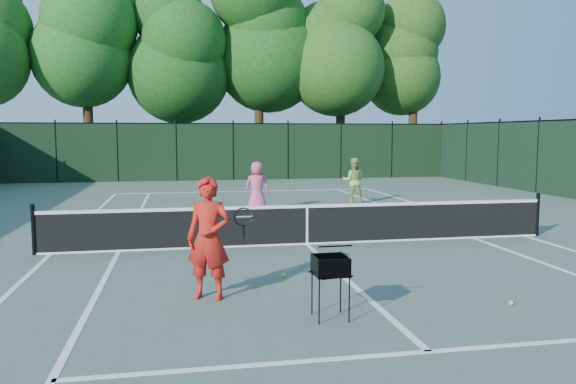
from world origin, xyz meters
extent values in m
plane|color=#4B5B4E|center=(0.00, 0.00, 0.00)|extent=(90.00, 90.00, 0.00)
cube|color=white|center=(-5.49, 0.00, 0.00)|extent=(0.10, 23.77, 0.01)
cube|color=white|center=(5.49, 0.00, 0.00)|extent=(0.10, 23.77, 0.01)
cube|color=white|center=(-4.12, 0.00, 0.00)|extent=(0.10, 23.77, 0.01)
cube|color=white|center=(4.12, 0.00, 0.00)|extent=(0.10, 23.77, 0.01)
cube|color=white|center=(0.00, 11.88, 0.00)|extent=(10.97, 0.10, 0.01)
cube|color=white|center=(0.00, -6.40, 0.00)|extent=(8.23, 0.10, 0.01)
cube|color=white|center=(0.00, 6.40, 0.00)|extent=(8.23, 0.10, 0.01)
cube|color=white|center=(0.00, 0.00, 0.00)|extent=(0.10, 12.80, 0.01)
cube|color=black|center=(0.00, 0.00, 0.46)|extent=(11.60, 0.03, 0.85)
cube|color=white|center=(0.00, 0.00, 0.88)|extent=(11.60, 0.05, 0.07)
cube|color=white|center=(0.00, 0.00, 0.02)|extent=(11.60, 0.05, 0.04)
cube|color=white|center=(0.00, 0.00, 0.46)|extent=(0.05, 0.04, 0.91)
cylinder|color=black|center=(-5.80, 0.00, 0.53)|extent=(0.09, 0.09, 1.06)
cylinder|color=black|center=(5.80, 0.00, 0.53)|extent=(0.09, 0.09, 1.06)
cube|color=black|center=(0.00, 18.00, 1.50)|extent=(24.00, 0.05, 3.00)
cylinder|color=black|center=(-8.00, 22.00, 2.40)|extent=(0.56, 0.56, 4.80)
ellipsoid|color=#164D17|center=(-8.00, 22.00, 8.71)|extent=(6.80, 6.80, 10.54)
cylinder|color=black|center=(-3.00, 21.80, 2.15)|extent=(0.56, 0.56, 4.30)
ellipsoid|color=#124213|center=(-3.00, 21.80, 7.75)|extent=(6.00, 6.00, 9.30)
cylinder|color=black|center=(2.00, 22.30, 2.50)|extent=(0.56, 0.56, 5.00)
ellipsoid|color=#144413|center=(2.00, 22.30, 9.03)|extent=(7.00, 7.00, 10.85)
cylinder|color=black|center=(7.00, 21.60, 2.30)|extent=(0.56, 0.56, 4.60)
ellipsoid|color=#1C4814|center=(7.00, 21.60, 8.16)|extent=(6.20, 6.20, 9.61)
cylinder|color=black|center=(12.00, 22.10, 2.20)|extent=(0.56, 0.56, 4.40)
ellipsoid|color=#1D4513|center=(12.00, 22.10, 7.74)|extent=(5.80, 5.80, 8.99)
imported|color=red|center=(-2.38, -3.80, 0.93)|extent=(0.80, 0.67, 1.86)
cylinder|color=black|center=(-1.83, -3.65, 0.95)|extent=(0.03, 0.03, 0.30)
torus|color=black|center=(-1.83, -3.65, 1.22)|extent=(0.30, 0.10, 0.30)
imported|color=#DC4D7B|center=(-0.38, 5.58, 0.81)|extent=(0.85, 0.61, 1.61)
imported|color=#95B65B|center=(3.26, 6.90, 0.82)|extent=(0.94, 0.83, 1.65)
cylinder|color=black|center=(-1.02, -5.25, 0.30)|extent=(0.02, 0.02, 0.61)
cylinder|color=black|center=(-0.61, -5.25, 0.30)|extent=(0.02, 0.02, 0.61)
cylinder|color=black|center=(-1.02, -4.83, 0.30)|extent=(0.02, 0.02, 0.61)
cylinder|color=black|center=(-0.61, -4.83, 0.30)|extent=(0.02, 0.02, 0.61)
cube|color=black|center=(-0.81, -5.04, 0.74)|extent=(0.52, 0.52, 0.26)
sphere|color=#AFD32B|center=(-0.81, -5.04, 0.66)|extent=(0.07, 0.07, 0.07)
sphere|color=#AFD32B|center=(-0.81, -5.04, 0.66)|extent=(0.07, 0.07, 0.07)
sphere|color=#AFD32B|center=(-0.81, -5.04, 0.66)|extent=(0.07, 0.07, 0.07)
sphere|color=#AFD32B|center=(-0.81, -5.04, 0.66)|extent=(0.07, 0.07, 0.07)
sphere|color=#AFD32B|center=(-0.81, -5.04, 0.66)|extent=(0.07, 0.07, 0.07)
sphere|color=#AFD32B|center=(-0.81, -5.04, 0.66)|extent=(0.07, 0.07, 0.07)
sphere|color=#AFD32B|center=(-0.81, -5.04, 0.66)|extent=(0.07, 0.07, 0.07)
sphere|color=#AFD32B|center=(-0.81, -5.04, 0.66)|extent=(0.07, 0.07, 0.07)
sphere|color=#AFD32B|center=(-0.81, -5.04, 0.66)|extent=(0.07, 0.07, 0.07)
sphere|color=#AFD32B|center=(-0.81, -5.04, 0.66)|extent=(0.07, 0.07, 0.07)
sphere|color=#AFD32B|center=(-0.81, -5.04, 0.66)|extent=(0.07, 0.07, 0.07)
sphere|color=#AFD32B|center=(-0.81, -5.04, 0.66)|extent=(0.07, 0.07, 0.07)
sphere|color=#AFD32B|center=(-0.81, -5.04, 0.66)|extent=(0.07, 0.07, 0.07)
sphere|color=#AFD32B|center=(-0.81, -5.04, 0.66)|extent=(0.07, 0.07, 0.07)
sphere|color=yellow|center=(1.95, -4.98, 0.03)|extent=(0.07, 0.07, 0.07)
sphere|color=#E4F131|center=(-1.04, -2.75, 0.03)|extent=(0.07, 0.07, 0.07)
camera|label=1|loc=(-2.77, -12.23, 2.52)|focal=35.00mm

